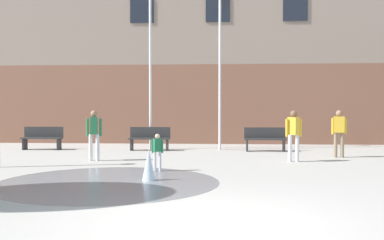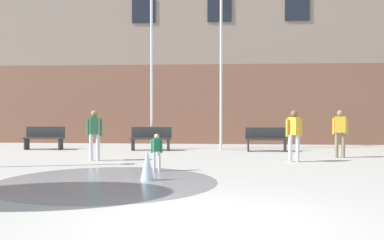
{
  "view_description": "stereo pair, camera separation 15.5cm",
  "coord_description": "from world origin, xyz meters",
  "px_view_note": "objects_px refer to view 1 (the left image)",
  "views": [
    {
      "loc": [
        0.21,
        -6.48,
        1.67
      ],
      "look_at": [
        -0.7,
        7.1,
        1.3
      ],
      "focal_mm": 42.0,
      "sensor_mm": 36.0,
      "label": 1
    },
    {
      "loc": [
        0.36,
        -6.47,
        1.67
      ],
      "look_at": [
        -0.7,
        7.1,
        1.3
      ],
      "focal_mm": 42.0,
      "sensor_mm": 36.0,
      "label": 2
    }
  ],
  "objects_px": {
    "park_bench_far_left": "(42,138)",
    "child_running": "(157,149)",
    "park_bench_center": "(265,139)",
    "teen_by_trashcan": "(339,130)",
    "park_bench_under_left_flagpole": "(150,138)",
    "adult_watching": "(294,132)",
    "flagpole_left": "(151,42)",
    "adult_in_red": "(94,131)",
    "flagpole_right": "(221,47)"
  },
  "relations": [
    {
      "from": "teen_by_trashcan",
      "to": "flagpole_right",
      "type": "distance_m",
      "value": 5.67
    },
    {
      "from": "child_running",
      "to": "flagpole_right",
      "type": "height_order",
      "value": "flagpole_right"
    },
    {
      "from": "park_bench_far_left",
      "to": "park_bench_center",
      "type": "height_order",
      "value": "same"
    },
    {
      "from": "flagpole_left",
      "to": "flagpole_right",
      "type": "distance_m",
      "value": 2.79
    },
    {
      "from": "park_bench_under_left_flagpole",
      "to": "flagpole_left",
      "type": "relative_size",
      "value": 0.2
    },
    {
      "from": "adult_watching",
      "to": "child_running",
      "type": "distance_m",
      "value": 4.57
    },
    {
      "from": "adult_watching",
      "to": "adult_in_red",
      "type": "xyz_separation_m",
      "value": [
        -6.23,
        -0.17,
        0.0
      ]
    },
    {
      "from": "park_bench_far_left",
      "to": "teen_by_trashcan",
      "type": "height_order",
      "value": "teen_by_trashcan"
    },
    {
      "from": "park_bench_far_left",
      "to": "child_running",
      "type": "distance_m",
      "value": 7.95
    },
    {
      "from": "park_bench_center",
      "to": "teen_by_trashcan",
      "type": "bearing_deg",
      "value": -41.78
    },
    {
      "from": "park_bench_far_left",
      "to": "flagpole_left",
      "type": "height_order",
      "value": "flagpole_left"
    },
    {
      "from": "teen_by_trashcan",
      "to": "child_running",
      "type": "bearing_deg",
      "value": -138.04
    },
    {
      "from": "adult_in_red",
      "to": "child_running",
      "type": "bearing_deg",
      "value": -144.41
    },
    {
      "from": "teen_by_trashcan",
      "to": "child_running",
      "type": "distance_m",
      "value": 6.72
    },
    {
      "from": "park_bench_far_left",
      "to": "park_bench_center",
      "type": "xyz_separation_m",
      "value": [
        8.83,
        -0.08,
        0.0
      ]
    },
    {
      "from": "park_bench_under_left_flagpole",
      "to": "adult_watching",
      "type": "distance_m",
      "value": 6.1
    },
    {
      "from": "park_bench_far_left",
      "to": "teen_by_trashcan",
      "type": "bearing_deg",
      "value": -10.73
    },
    {
      "from": "park_bench_center",
      "to": "adult_watching",
      "type": "bearing_deg",
      "value": -80.64
    },
    {
      "from": "park_bench_far_left",
      "to": "child_running",
      "type": "height_order",
      "value": "child_running"
    },
    {
      "from": "park_bench_center",
      "to": "adult_watching",
      "type": "relative_size",
      "value": 1.01
    },
    {
      "from": "park_bench_far_left",
      "to": "child_running",
      "type": "relative_size",
      "value": 1.62
    },
    {
      "from": "adult_in_red",
      "to": "flagpole_left",
      "type": "height_order",
      "value": "flagpole_left"
    },
    {
      "from": "park_bench_under_left_flagpole",
      "to": "flagpole_left",
      "type": "height_order",
      "value": "flagpole_left"
    },
    {
      "from": "child_running",
      "to": "park_bench_under_left_flagpole",
      "type": "bearing_deg",
      "value": -111.54
    },
    {
      "from": "park_bench_far_left",
      "to": "teen_by_trashcan",
      "type": "xyz_separation_m",
      "value": [
        11.09,
        -2.1,
        0.45
      ]
    },
    {
      "from": "teen_by_trashcan",
      "to": "flagpole_left",
      "type": "xyz_separation_m",
      "value": [
        -6.77,
        2.52,
        3.39
      ]
    },
    {
      "from": "adult_watching",
      "to": "child_running",
      "type": "bearing_deg",
      "value": -97.18
    },
    {
      "from": "park_bench_far_left",
      "to": "flagpole_left",
      "type": "relative_size",
      "value": 0.2
    },
    {
      "from": "adult_watching",
      "to": "teen_by_trashcan",
      "type": "xyz_separation_m",
      "value": [
        1.71,
        1.32,
        0.0
      ]
    },
    {
      "from": "adult_in_red",
      "to": "flagpole_left",
      "type": "xyz_separation_m",
      "value": [
        1.18,
        4.01,
        3.39
      ]
    },
    {
      "from": "teen_by_trashcan",
      "to": "flagpole_left",
      "type": "relative_size",
      "value": 0.2
    },
    {
      "from": "park_bench_under_left_flagpole",
      "to": "child_running",
      "type": "height_order",
      "value": "child_running"
    },
    {
      "from": "park_bench_under_left_flagpole",
      "to": "flagpole_right",
      "type": "relative_size",
      "value": 0.21
    },
    {
      "from": "teen_by_trashcan",
      "to": "child_running",
      "type": "height_order",
      "value": "teen_by_trashcan"
    },
    {
      "from": "child_running",
      "to": "adult_in_red",
      "type": "relative_size",
      "value": 0.62
    },
    {
      "from": "park_bench_center",
      "to": "flagpole_left",
      "type": "xyz_separation_m",
      "value": [
        -4.51,
        0.49,
        3.84
      ]
    },
    {
      "from": "child_running",
      "to": "flagpole_left",
      "type": "bearing_deg",
      "value": -112.22
    },
    {
      "from": "adult_in_red",
      "to": "flagpole_right",
      "type": "distance_m",
      "value": 6.45
    },
    {
      "from": "park_bench_far_left",
      "to": "adult_watching",
      "type": "distance_m",
      "value": 9.99
    },
    {
      "from": "flagpole_left",
      "to": "child_running",
      "type": "bearing_deg",
      "value": -79.45
    },
    {
      "from": "park_bench_center",
      "to": "flagpole_left",
      "type": "relative_size",
      "value": 0.2
    },
    {
      "from": "adult_watching",
      "to": "flagpole_right",
      "type": "xyz_separation_m",
      "value": [
        -2.27,
        3.84,
        3.14
      ]
    },
    {
      "from": "adult_watching",
      "to": "flagpole_right",
      "type": "relative_size",
      "value": 0.21
    },
    {
      "from": "flagpole_left",
      "to": "adult_in_red",
      "type": "bearing_deg",
      "value": -106.35
    },
    {
      "from": "park_bench_under_left_flagpole",
      "to": "adult_watching",
      "type": "bearing_deg",
      "value": -33.94
    },
    {
      "from": "park_bench_under_left_flagpole",
      "to": "flagpole_left",
      "type": "bearing_deg",
      "value": 91.47
    },
    {
      "from": "park_bench_far_left",
      "to": "adult_in_red",
      "type": "bearing_deg",
      "value": -48.82
    },
    {
      "from": "park_bench_center",
      "to": "adult_watching",
      "type": "xyz_separation_m",
      "value": [
        0.55,
        -3.34,
        0.45
      ]
    },
    {
      "from": "park_bench_under_left_flagpole",
      "to": "park_bench_center",
      "type": "xyz_separation_m",
      "value": [
        4.5,
        -0.05,
        0.0
      ]
    },
    {
      "from": "teen_by_trashcan",
      "to": "child_running",
      "type": "xyz_separation_m",
      "value": [
        -5.62,
        -3.66,
        -0.35
      ]
    }
  ]
}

